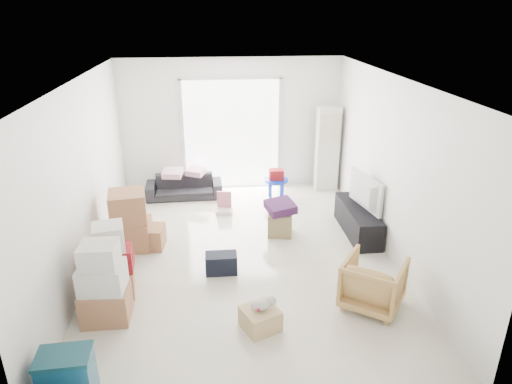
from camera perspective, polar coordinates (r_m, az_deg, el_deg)
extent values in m
cube|color=beige|center=(7.25, -1.58, -8.79)|extent=(4.50, 6.00, 0.24)
cube|color=white|center=(6.27, -1.86, 14.93)|extent=(4.50, 6.00, 0.24)
cube|color=white|center=(9.60, -3.12, 8.54)|extent=(4.50, 0.24, 2.70)
cube|color=white|center=(3.85, 1.89, -13.82)|extent=(4.50, 0.24, 2.70)
cube|color=white|center=(6.88, -21.82, 1.35)|extent=(0.24, 6.00, 2.70)
cube|color=white|center=(7.17, 17.55, 2.76)|extent=(0.24, 6.00, 2.70)
cube|color=white|center=(9.51, -3.05, 7.17)|extent=(2.00, 0.01, 2.30)
cube|color=silver|center=(9.51, -9.12, 6.92)|extent=(0.06, 0.04, 2.30)
cube|color=silver|center=(9.60, 2.97, 7.32)|extent=(0.06, 0.04, 2.30)
cube|color=silver|center=(9.27, -3.20, 14.04)|extent=(2.10, 0.04, 0.06)
cube|color=beige|center=(9.57, 8.88, 5.31)|extent=(0.45, 0.30, 1.75)
cube|color=black|center=(7.95, 12.61, -3.48)|extent=(0.43, 1.43, 0.48)
imported|color=black|center=(7.83, 12.80, -1.49)|extent=(0.75, 1.07, 0.13)
imported|color=#25252A|center=(9.33, -8.99, 1.10)|extent=(1.53, 0.48, 0.59)
cube|color=#F7B4CE|center=(9.20, -10.44, 3.02)|extent=(0.38, 0.33, 0.11)
cube|color=#F7B4CE|center=(9.24, -7.57, 3.36)|extent=(0.49, 0.45, 0.13)
imported|color=tan|center=(6.10, 14.47, -10.70)|extent=(0.97, 0.96, 0.73)
cube|color=navy|center=(5.00, -22.70, -19.76)|extent=(0.50, 0.36, 0.27)
cube|color=#0C333D|center=(4.90, -22.98, -18.38)|extent=(0.52, 0.38, 0.04)
cube|color=#946243|center=(6.07, -18.22, -13.13)|extent=(0.57, 0.48, 0.43)
cube|color=silver|center=(5.86, -18.67, -10.09)|extent=(0.55, 0.46, 0.33)
cube|color=silver|center=(5.71, -19.05, -7.46)|extent=(0.44, 0.39, 0.29)
cube|color=#946243|center=(6.53, -17.26, -10.61)|extent=(0.57, 0.57, 0.37)
cube|color=maroon|center=(6.39, -17.53, -8.61)|extent=(0.57, 0.41, 0.16)
cube|color=maroon|center=(6.32, -17.69, -7.40)|extent=(0.57, 0.41, 0.15)
cube|color=silver|center=(6.20, -17.95, -5.41)|extent=(0.45, 0.44, 0.35)
cube|color=#946243|center=(7.59, -15.38, -5.12)|extent=(0.65, 0.54, 0.46)
cube|color=#946243|center=(7.39, -15.75, -1.83)|extent=(0.62, 0.62, 0.49)
cube|color=#946243|center=(7.55, -13.01, -5.50)|extent=(0.46, 0.46, 0.35)
cube|color=black|center=(6.73, -4.36, -8.87)|extent=(0.46, 0.28, 0.29)
cube|color=#A08A5D|center=(7.76, 3.02, -3.92)|extent=(0.47, 0.47, 0.40)
cube|color=#452050|center=(7.64, 3.06, -2.10)|extent=(0.53, 0.53, 0.14)
cylinder|color=#0A27BD|center=(9.11, 2.53, 1.52)|extent=(0.48, 0.48, 0.04)
cylinder|color=#0A27BD|center=(9.32, 3.14, 0.60)|extent=(0.04, 0.04, 0.38)
cylinder|color=#0A27BD|center=(9.28, 1.66, 0.55)|extent=(0.04, 0.04, 0.38)
cylinder|color=#0A27BD|center=(9.06, 1.86, -0.01)|extent=(0.04, 0.04, 0.38)
cylinder|color=#0A27BD|center=(9.09, 3.37, 0.05)|extent=(0.04, 0.04, 0.38)
cube|color=maroon|center=(9.07, 2.54, 2.23)|extent=(0.28, 0.22, 0.20)
cube|color=silver|center=(8.61, -3.93, -2.40)|extent=(0.33, 0.30, 0.07)
cube|color=#C36781|center=(8.63, -4.00, -0.92)|extent=(0.28, 0.08, 0.32)
cube|color=tan|center=(5.68, 0.53, -15.55)|extent=(0.53, 0.53, 0.27)
ellipsoid|color=#B2ADA8|center=(5.56, 0.54, -13.95)|extent=(0.23, 0.16, 0.13)
cube|color=#C61C41|center=(5.56, 0.54, -13.91)|extent=(0.20, 0.18, 0.03)
sphere|color=#B2ADA8|center=(5.58, 1.91, -13.41)|extent=(0.12, 0.12, 0.12)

